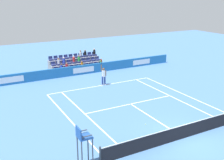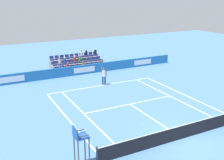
# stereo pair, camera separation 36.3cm
# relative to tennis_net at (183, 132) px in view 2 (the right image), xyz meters

# --- Properties ---
(ground_plane) EXTENTS (80.00, 80.00, 0.00)m
(ground_plane) POSITION_rel_tennis_net_xyz_m (0.00, 0.00, -0.49)
(ground_plane) COLOR #4C7AB2
(line_baseline) EXTENTS (10.97, 0.10, 0.01)m
(line_baseline) POSITION_rel_tennis_net_xyz_m (0.00, -11.89, -0.49)
(line_baseline) COLOR white
(line_baseline) RESTS_ON ground
(line_service) EXTENTS (8.23, 0.10, 0.01)m
(line_service) POSITION_rel_tennis_net_xyz_m (0.00, -6.40, -0.49)
(line_service) COLOR white
(line_service) RESTS_ON ground
(line_centre_service) EXTENTS (0.10, 6.40, 0.01)m
(line_centre_service) POSITION_rel_tennis_net_xyz_m (0.00, -3.20, -0.49)
(line_centre_service) COLOR white
(line_centre_service) RESTS_ON ground
(line_singles_sideline_left) EXTENTS (0.10, 11.89, 0.01)m
(line_singles_sideline_left) POSITION_rel_tennis_net_xyz_m (4.12, -5.95, -0.49)
(line_singles_sideline_left) COLOR white
(line_singles_sideline_left) RESTS_ON ground
(line_singles_sideline_right) EXTENTS (0.10, 11.89, 0.01)m
(line_singles_sideline_right) POSITION_rel_tennis_net_xyz_m (-4.12, -5.95, -0.49)
(line_singles_sideline_right) COLOR white
(line_singles_sideline_right) RESTS_ON ground
(line_doubles_sideline_left) EXTENTS (0.10, 11.89, 0.01)m
(line_doubles_sideline_left) POSITION_rel_tennis_net_xyz_m (5.49, -5.95, -0.49)
(line_doubles_sideline_left) COLOR white
(line_doubles_sideline_left) RESTS_ON ground
(line_doubles_sideline_right) EXTENTS (0.10, 11.89, 0.01)m
(line_doubles_sideline_right) POSITION_rel_tennis_net_xyz_m (-5.49, -5.95, -0.49)
(line_doubles_sideline_right) COLOR white
(line_doubles_sideline_right) RESTS_ON ground
(line_centre_mark) EXTENTS (0.10, 0.20, 0.01)m
(line_centre_mark) POSITION_rel_tennis_net_xyz_m (0.00, -11.79, -0.49)
(line_centre_mark) COLOR white
(line_centre_mark) RESTS_ON ground
(sponsor_barrier) EXTENTS (23.56, 0.22, 1.07)m
(sponsor_barrier) POSITION_rel_tennis_net_xyz_m (0.00, -16.49, 0.04)
(sponsor_barrier) COLOR #1E66AD
(sponsor_barrier) RESTS_ON ground
(tennis_net) EXTENTS (11.97, 0.10, 1.07)m
(tennis_net) POSITION_rel_tennis_net_xyz_m (0.00, 0.00, 0.00)
(tennis_net) COLOR #33383D
(tennis_net) RESTS_ON ground
(tennis_player) EXTENTS (0.52, 0.38, 2.85)m
(tennis_player) POSITION_rel_tennis_net_xyz_m (-0.26, -11.91, 0.50)
(tennis_player) COLOR navy
(tennis_player) RESTS_ON ground
(umpire_chair) EXTENTS (0.70, 0.70, 2.34)m
(umpire_chair) POSITION_rel_tennis_net_xyz_m (6.76, -0.24, 1.03)
(umpire_chair) COLOR #474C54
(umpire_chair) RESTS_ON ground
(stadium_stand) EXTENTS (6.20, 2.85, 2.17)m
(stadium_stand) POSITION_rel_tennis_net_xyz_m (-0.00, -18.79, 0.06)
(stadium_stand) COLOR gray
(stadium_stand) RESTS_ON ground
(loose_tennis_ball) EXTENTS (0.07, 0.07, 0.07)m
(loose_tennis_ball) POSITION_rel_tennis_net_xyz_m (1.10, -2.71, -0.46)
(loose_tennis_ball) COLOR #D1E533
(loose_tennis_ball) RESTS_ON ground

